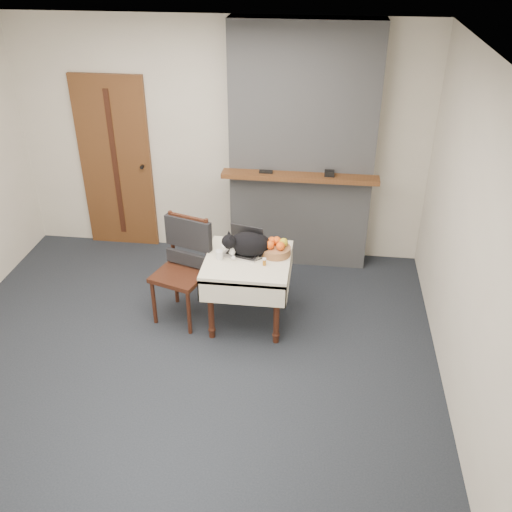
{
  "coord_description": "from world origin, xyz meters",
  "views": [
    {
      "loc": [
        1.15,
        -3.87,
        3.35
      ],
      "look_at": [
        0.58,
        0.53,
        0.76
      ],
      "focal_mm": 40.0,
      "sensor_mm": 36.0,
      "label": 1
    }
  ],
  "objects_px": {
    "cream_jar": "(220,255)",
    "pill_bottle": "(264,262)",
    "cat": "(249,244)",
    "chair": "(185,254)",
    "fruit_basket": "(276,248)",
    "laptop": "(244,246)",
    "side_table": "(248,269)",
    "door": "(116,164)"
  },
  "relations": [
    {
      "from": "chair",
      "to": "fruit_basket",
      "type": "bearing_deg",
      "value": 20.63
    },
    {
      "from": "door",
      "to": "fruit_basket",
      "type": "xyz_separation_m",
      "value": [
        1.95,
        -1.28,
        -0.24
      ]
    },
    {
      "from": "pill_bottle",
      "to": "door",
      "type": "bearing_deg",
      "value": 141.28
    },
    {
      "from": "side_table",
      "to": "cat",
      "type": "xyz_separation_m",
      "value": [
        0.01,
        0.06,
        0.23
      ]
    },
    {
      "from": "cream_jar",
      "to": "pill_bottle",
      "type": "height_order",
      "value": "cream_jar"
    },
    {
      "from": "cat",
      "to": "chair",
      "type": "relative_size",
      "value": 0.54
    },
    {
      "from": "pill_bottle",
      "to": "fruit_basket",
      "type": "xyz_separation_m",
      "value": [
        0.09,
        0.21,
        0.02
      ]
    },
    {
      "from": "laptop",
      "to": "pill_bottle",
      "type": "distance_m",
      "value": 0.31
    },
    {
      "from": "laptop",
      "to": "door",
      "type": "bearing_deg",
      "value": 156.52
    },
    {
      "from": "door",
      "to": "chair",
      "type": "xyz_separation_m",
      "value": [
        1.09,
        -1.32,
        -0.35
      ]
    },
    {
      "from": "door",
      "to": "cat",
      "type": "distance_m",
      "value": 2.18
    },
    {
      "from": "fruit_basket",
      "to": "side_table",
      "type": "bearing_deg",
      "value": -156.38
    },
    {
      "from": "side_table",
      "to": "cream_jar",
      "type": "distance_m",
      "value": 0.3
    },
    {
      "from": "door",
      "to": "cat",
      "type": "relative_size",
      "value": 3.58
    },
    {
      "from": "laptop",
      "to": "cat",
      "type": "height_order",
      "value": "cat"
    },
    {
      "from": "cream_jar",
      "to": "fruit_basket",
      "type": "height_order",
      "value": "fruit_basket"
    },
    {
      "from": "cat",
      "to": "pill_bottle",
      "type": "xyz_separation_m",
      "value": [
        0.16,
        -0.16,
        -0.08
      ]
    },
    {
      "from": "cat",
      "to": "pill_bottle",
      "type": "distance_m",
      "value": 0.24
    },
    {
      "from": "cream_jar",
      "to": "pill_bottle",
      "type": "bearing_deg",
      "value": -9.12
    },
    {
      "from": "fruit_basket",
      "to": "pill_bottle",
      "type": "bearing_deg",
      "value": -112.17
    },
    {
      "from": "laptop",
      "to": "cream_jar",
      "type": "xyz_separation_m",
      "value": [
        -0.21,
        -0.16,
        -0.02
      ]
    },
    {
      "from": "side_table",
      "to": "fruit_basket",
      "type": "distance_m",
      "value": 0.32
    },
    {
      "from": "side_table",
      "to": "fruit_basket",
      "type": "height_order",
      "value": "fruit_basket"
    },
    {
      "from": "laptop",
      "to": "pill_bottle",
      "type": "height_order",
      "value": "laptop"
    },
    {
      "from": "pill_bottle",
      "to": "side_table",
      "type": "bearing_deg",
      "value": 148.18
    },
    {
      "from": "side_table",
      "to": "fruit_basket",
      "type": "bearing_deg",
      "value": 23.62
    },
    {
      "from": "pill_bottle",
      "to": "fruit_basket",
      "type": "relative_size",
      "value": 0.26
    },
    {
      "from": "cream_jar",
      "to": "fruit_basket",
      "type": "xyz_separation_m",
      "value": [
        0.51,
        0.14,
        0.02
      ]
    },
    {
      "from": "side_table",
      "to": "chair",
      "type": "xyz_separation_m",
      "value": [
        -0.61,
        0.07,
        0.07
      ]
    },
    {
      "from": "door",
      "to": "fruit_basket",
      "type": "height_order",
      "value": "door"
    },
    {
      "from": "door",
      "to": "side_table",
      "type": "bearing_deg",
      "value": -39.32
    },
    {
      "from": "door",
      "to": "laptop",
      "type": "height_order",
      "value": "door"
    },
    {
      "from": "side_table",
      "to": "pill_bottle",
      "type": "xyz_separation_m",
      "value": [
        0.16,
        -0.1,
        0.15
      ]
    },
    {
      "from": "cat",
      "to": "cream_jar",
      "type": "height_order",
      "value": "cat"
    },
    {
      "from": "laptop",
      "to": "pill_bottle",
      "type": "relative_size",
      "value": 5.34
    },
    {
      "from": "door",
      "to": "side_table",
      "type": "xyz_separation_m",
      "value": [
        1.7,
        -1.39,
        -0.41
      ]
    },
    {
      "from": "door",
      "to": "laptop",
      "type": "relative_size",
      "value": 5.25
    },
    {
      "from": "door",
      "to": "cat",
      "type": "bearing_deg",
      "value": -37.98
    },
    {
      "from": "cream_jar",
      "to": "chair",
      "type": "distance_m",
      "value": 0.38
    },
    {
      "from": "door",
      "to": "chair",
      "type": "height_order",
      "value": "door"
    },
    {
      "from": "door",
      "to": "pill_bottle",
      "type": "relative_size",
      "value": 28.03
    },
    {
      "from": "pill_bottle",
      "to": "chair",
      "type": "xyz_separation_m",
      "value": [
        -0.77,
        0.18,
        -0.08
      ]
    }
  ]
}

